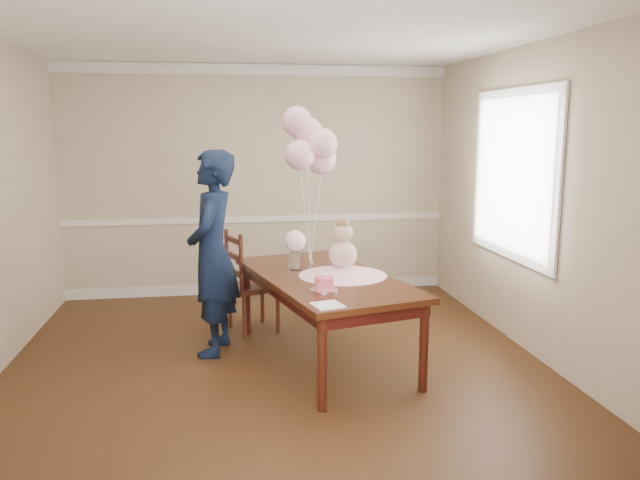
# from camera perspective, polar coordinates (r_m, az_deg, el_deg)

# --- Properties ---
(floor) EXTENTS (4.50, 5.00, 0.00)m
(floor) POSITION_cam_1_polar(r_m,az_deg,el_deg) (5.29, -3.83, -11.72)
(floor) COLOR black
(floor) RESTS_ON ground
(ceiling) EXTENTS (4.50, 5.00, 0.02)m
(ceiling) POSITION_cam_1_polar(r_m,az_deg,el_deg) (4.96, -4.22, 18.61)
(ceiling) COLOR white
(ceiling) RESTS_ON wall_back
(wall_back) EXTENTS (4.50, 0.02, 2.70)m
(wall_back) POSITION_cam_1_polar(r_m,az_deg,el_deg) (7.43, -5.72, 5.35)
(wall_back) COLOR tan
(wall_back) RESTS_ON floor
(wall_front) EXTENTS (4.50, 0.02, 2.70)m
(wall_front) POSITION_cam_1_polar(r_m,az_deg,el_deg) (2.50, 1.02, -4.24)
(wall_front) COLOR tan
(wall_front) RESTS_ON floor
(wall_right) EXTENTS (0.02, 5.00, 2.70)m
(wall_right) POSITION_cam_1_polar(r_m,az_deg,el_deg) (5.61, 19.59, 3.24)
(wall_right) COLOR tan
(wall_right) RESTS_ON floor
(chair_rail_trim) EXTENTS (4.50, 0.02, 0.07)m
(chair_rail_trim) POSITION_cam_1_polar(r_m,az_deg,el_deg) (7.47, -5.65, 1.91)
(chair_rail_trim) COLOR silver
(chair_rail_trim) RESTS_ON wall_back
(crown_molding) EXTENTS (4.50, 0.02, 0.12)m
(crown_molding) POSITION_cam_1_polar(r_m,az_deg,el_deg) (7.42, -5.90, 15.25)
(crown_molding) COLOR silver
(crown_molding) RESTS_ON wall_back
(baseboard_trim) EXTENTS (4.50, 0.02, 0.12)m
(baseboard_trim) POSITION_cam_1_polar(r_m,az_deg,el_deg) (7.63, -5.54, -4.34)
(baseboard_trim) COLOR silver
(baseboard_trim) RESTS_ON floor
(window_frame) EXTENTS (0.02, 1.66, 1.56)m
(window_frame) POSITION_cam_1_polar(r_m,az_deg,el_deg) (6.02, 17.25, 5.73)
(window_frame) COLOR silver
(window_frame) RESTS_ON wall_right
(window_blinds) EXTENTS (0.01, 1.50, 1.40)m
(window_blinds) POSITION_cam_1_polar(r_m,az_deg,el_deg) (6.01, 17.10, 5.73)
(window_blinds) COLOR white
(window_blinds) RESTS_ON wall_right
(dining_table_top) EXTENTS (1.45, 2.17, 0.05)m
(dining_table_top) POSITION_cam_1_polar(r_m,az_deg,el_deg) (5.29, 0.40, -3.53)
(dining_table_top) COLOR black
(dining_table_top) RESTS_ON table_leg_fl
(table_apron) EXTENTS (1.33, 2.04, 0.10)m
(table_apron) POSITION_cam_1_polar(r_m,az_deg,el_deg) (5.30, 0.40, -4.31)
(table_apron) COLOR black
(table_apron) RESTS_ON table_leg_fl
(table_leg_fl) EXTENTS (0.08, 0.08, 0.69)m
(table_leg_fl) POSITION_cam_1_polar(r_m,az_deg,el_deg) (4.44, 0.22, -11.28)
(table_leg_fl) COLOR black
(table_leg_fl) RESTS_ON floor
(table_leg_fr) EXTENTS (0.08, 0.08, 0.69)m
(table_leg_fr) POSITION_cam_1_polar(r_m,az_deg,el_deg) (4.81, 9.47, -9.68)
(table_leg_fr) COLOR black
(table_leg_fr) RESTS_ON floor
(table_leg_bl) EXTENTS (0.08, 0.08, 0.69)m
(table_leg_bl) POSITION_cam_1_polar(r_m,az_deg,el_deg) (6.07, -6.72, -5.40)
(table_leg_bl) COLOR black
(table_leg_bl) RESTS_ON floor
(table_leg_br) EXTENTS (0.08, 0.08, 0.69)m
(table_leg_br) POSITION_cam_1_polar(r_m,az_deg,el_deg) (6.35, 0.51, -4.63)
(table_leg_br) COLOR black
(table_leg_br) RESTS_ON floor
(baby_skirt) EXTENTS (0.92, 0.92, 0.10)m
(baby_skirt) POSITION_cam_1_polar(r_m,az_deg,el_deg) (5.29, 2.09, -2.71)
(baby_skirt) COLOR #FFBBD5
(baby_skirt) RESTS_ON dining_table_top
(baby_torso) EXTENTS (0.24, 0.24, 0.24)m
(baby_torso) POSITION_cam_1_polar(r_m,az_deg,el_deg) (5.26, 2.10, -1.34)
(baby_torso) COLOR pink
(baby_torso) RESTS_ON baby_skirt
(baby_head) EXTENTS (0.17, 0.17, 0.17)m
(baby_head) POSITION_cam_1_polar(r_m,az_deg,el_deg) (5.22, 2.12, 0.68)
(baby_head) COLOR #D6AC93
(baby_head) RESTS_ON baby_torso
(baby_hair) EXTENTS (0.12, 0.12, 0.12)m
(baby_hair) POSITION_cam_1_polar(r_m,az_deg,el_deg) (5.21, 2.12, 1.33)
(baby_hair) COLOR brown
(baby_hair) RESTS_ON baby_head
(cake_platter) EXTENTS (0.27, 0.27, 0.01)m
(cake_platter) POSITION_cam_1_polar(r_m,az_deg,el_deg) (4.81, 0.38, -4.58)
(cake_platter) COLOR silver
(cake_platter) RESTS_ON dining_table_top
(birthday_cake) EXTENTS (0.18, 0.18, 0.10)m
(birthday_cake) POSITION_cam_1_polar(r_m,az_deg,el_deg) (4.79, 0.38, -3.96)
(birthday_cake) COLOR #F64D71
(birthday_cake) RESTS_ON cake_platter
(cake_flower_a) EXTENTS (0.03, 0.03, 0.03)m
(cake_flower_a) POSITION_cam_1_polar(r_m,az_deg,el_deg) (4.78, 0.39, -3.21)
(cake_flower_a) COLOR white
(cake_flower_a) RESTS_ON birthday_cake
(cake_flower_b) EXTENTS (0.03, 0.03, 0.03)m
(cake_flower_b) POSITION_cam_1_polar(r_m,az_deg,el_deg) (4.81, 0.61, -3.13)
(cake_flower_b) COLOR white
(cake_flower_b) RESTS_ON birthday_cake
(rose_vase_near) EXTENTS (0.12, 0.12, 0.16)m
(rose_vase_near) POSITION_cam_1_polar(r_m,az_deg,el_deg) (5.47, -2.28, -1.93)
(rose_vase_near) COLOR white
(rose_vase_near) RESTS_ON dining_table_top
(roses_near) EXTENTS (0.19, 0.19, 0.19)m
(roses_near) POSITION_cam_1_polar(r_m,az_deg,el_deg) (5.44, -2.29, -0.10)
(roses_near) COLOR #FFD5DD
(roses_near) RESTS_ON rose_vase_near
(napkin) EXTENTS (0.24, 0.24, 0.01)m
(napkin) POSITION_cam_1_polar(r_m,az_deg,el_deg) (4.40, 0.70, -5.97)
(napkin) COLOR white
(napkin) RESTS_ON dining_table_top
(balloon_weight) EXTENTS (0.05, 0.05, 0.02)m
(balloon_weight) POSITION_cam_1_polar(r_m,az_deg,el_deg) (5.80, -0.88, -1.93)
(balloon_weight) COLOR silver
(balloon_weight) RESTS_ON dining_table_top
(balloon_a) EXTENTS (0.28, 0.28, 0.28)m
(balloon_a) POSITION_cam_1_polar(r_m,az_deg,el_deg) (5.64, -1.84, 7.77)
(balloon_a) COLOR #F3ACCA
(balloon_a) RESTS_ON balloon_ribbon_a
(balloon_b) EXTENTS (0.28, 0.28, 0.28)m
(balloon_b) POSITION_cam_1_polar(r_m,az_deg,el_deg) (5.67, 0.22, 8.79)
(balloon_b) COLOR #F3ACC9
(balloon_b) RESTS_ON balloon_ribbon_b
(balloon_c) EXTENTS (0.28, 0.28, 0.28)m
(balloon_c) POSITION_cam_1_polar(r_m,az_deg,el_deg) (5.77, -1.11, 9.80)
(balloon_c) COLOR #E6A3AF
(balloon_c) RESTS_ON balloon_ribbon_c
(balloon_d) EXTENTS (0.28, 0.28, 0.28)m
(balloon_d) POSITION_cam_1_polar(r_m,az_deg,el_deg) (5.75, -2.12, 10.78)
(balloon_d) COLOR #DD9DB3
(balloon_d) RESTS_ON balloon_ribbon_d
(balloon_e) EXTENTS (0.28, 0.28, 0.28)m
(balloon_e) POSITION_cam_1_polar(r_m,az_deg,el_deg) (5.81, 0.16, 7.36)
(balloon_e) COLOR #FFB4D8
(balloon_e) RESTS_ON balloon_ribbon_e
(balloon_ribbon_a) EXTENTS (0.09, 0.03, 0.83)m
(balloon_ribbon_a) POSITION_cam_1_polar(r_m,az_deg,el_deg) (5.71, -1.35, 2.11)
(balloon_ribbon_a) COLOR white
(balloon_ribbon_a) RESTS_ON balloon_weight
(balloon_ribbon_b) EXTENTS (0.11, 0.03, 0.93)m
(balloon_ribbon_b) POSITION_cam_1_polar(r_m,az_deg,el_deg) (5.72, -0.34, 2.63)
(balloon_ribbon_b) COLOR white
(balloon_ribbon_b) RESTS_ON balloon_weight
(balloon_ribbon_c) EXTENTS (0.01, 0.10, 1.03)m
(balloon_ribbon_c) POSITION_cam_1_polar(r_m,az_deg,el_deg) (5.77, -0.99, 3.19)
(balloon_ribbon_c) COLOR white
(balloon_ribbon_c) RESTS_ON balloon_weight
(balloon_ribbon_d) EXTENTS (0.11, 0.08, 1.12)m
(balloon_ribbon_d) POSITION_cam_1_polar(r_m,az_deg,el_deg) (5.75, -1.49, 3.66)
(balloon_ribbon_d) COLOR white
(balloon_ribbon_d) RESTS_ON balloon_weight
(balloon_ribbon_e) EXTENTS (0.12, 0.10, 0.77)m
(balloon_ribbon_e) POSITION_cam_1_polar(r_m,az_deg,el_deg) (5.80, -0.36, 1.99)
(balloon_ribbon_e) COLOR silver
(balloon_ribbon_e) RESTS_ON balloon_weight
(dining_chair_seat) EXTENTS (0.56, 0.56, 0.05)m
(dining_chair_seat) POSITION_cam_1_polar(r_m,az_deg,el_deg) (6.15, -6.11, -4.27)
(dining_chair_seat) COLOR #35170E
(dining_chair_seat) RESTS_ON chair_leg_fl
(chair_leg_fl) EXTENTS (0.05, 0.05, 0.42)m
(chair_leg_fl) POSITION_cam_1_polar(r_m,az_deg,el_deg) (5.98, -6.93, -6.98)
(chair_leg_fl) COLOR #3A1C10
(chair_leg_fl) RESTS_ON floor
(chair_leg_fr) EXTENTS (0.05, 0.05, 0.42)m
(chair_leg_fr) POSITION_cam_1_polar(r_m,az_deg,el_deg) (6.13, -3.87, -6.52)
(chair_leg_fr) COLOR #3B1710
(chair_leg_fr) RESTS_ON floor
(chair_leg_bl) EXTENTS (0.05, 0.05, 0.42)m
(chair_leg_bl) POSITION_cam_1_polar(r_m,az_deg,el_deg) (6.30, -8.21, -6.14)
(chair_leg_bl) COLOR #33160E
(chair_leg_bl) RESTS_ON floor
(chair_leg_br) EXTENTS (0.05, 0.05, 0.42)m
(chair_leg_br) POSITION_cam_1_polar(r_m,az_deg,el_deg) (6.43, -5.28, -5.72)
(chair_leg_br) COLOR #3B1610
(chair_leg_br) RESTS_ON floor
(chair_back_post_l) EXTENTS (0.05, 0.05, 0.55)m
(chair_back_post_l) POSITION_cam_1_polar(r_m,az_deg,el_deg) (5.85, -7.21, -2.17)
(chair_back_post_l) COLOR #35120E
(chair_back_post_l) RESTS_ON dining_chair_seat
(chair_back_post_r) EXTENTS (0.05, 0.05, 0.55)m
(chair_back_post_r) POSITION_cam_1_polar(r_m,az_deg,el_deg) (6.17, -8.51, -1.55)
(chair_back_post_r) COLOR #33150D
(chair_back_post_r) RESTS_ON dining_chair_seat
(chair_slat_low) EXTENTS (0.17, 0.38, 0.05)m
(chair_slat_low) POSITION_cam_1_polar(r_m,az_deg,el_deg) (6.03, -7.85, -2.95)
(chair_slat_low) COLOR #361E0E
(chair_slat_low) RESTS_ON dining_chair_seat
(chair_slat_mid) EXTENTS (0.17, 0.38, 0.05)m
(chair_slat_mid) POSITION_cam_1_polar(r_m,az_deg,el_deg) (6.00, -7.89, -1.48)
(chair_slat_mid) COLOR #37150F
(chair_slat_mid) RESTS_ON dining_chair_seat
(chair_slat_top) EXTENTS (0.17, 0.38, 0.05)m
(chair_slat_top) POSITION_cam_1_polar(r_m,az_deg,el_deg) (5.97, -7.92, -0.00)
(chair_slat_top) COLOR #38190F
(chair_slat_top) RESTS_ON dining_chair_seat
(woman) EXTENTS (0.56, 0.73, 1.79)m
(woman) POSITION_cam_1_polar(r_m,az_deg,el_deg) (5.51, -9.80, -1.21)
(woman) COLOR black
(woman) RESTS_ON floor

